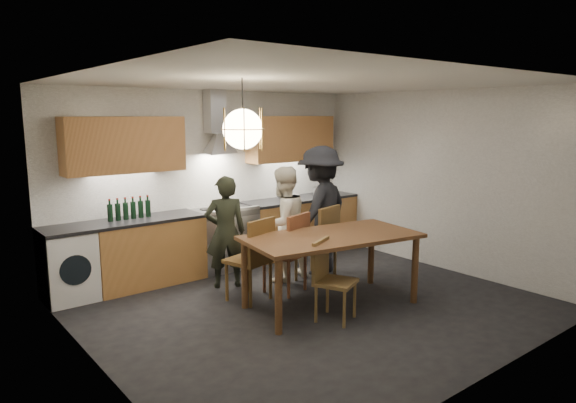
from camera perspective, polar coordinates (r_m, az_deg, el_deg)
ground at (r=6.27m, az=2.50°, el=-11.34°), size 5.00×5.00×0.00m
room_shell at (r=5.88m, az=2.62°, el=4.39°), size 5.02×4.52×2.61m
counter_run at (r=7.66m, az=-7.00°, el=-3.99°), size 5.00×0.62×0.90m
range_stove at (r=7.64m, az=-7.13°, el=-4.08°), size 0.90×0.60×0.92m
wall_fixtures at (r=7.54m, az=-7.84°, el=6.72°), size 4.30×0.54×1.10m
pendant_lamp at (r=5.17m, az=-5.05°, el=8.02°), size 0.43×0.43×0.70m
dining_table at (r=6.03m, az=4.85°, el=-4.64°), size 2.17×1.34×0.86m
chair_back_left at (r=6.19m, az=-3.75°, el=-5.87°), size 0.57×0.57×1.03m
chair_back_mid at (r=6.48m, az=0.34°, el=-5.16°), size 0.58×0.58×1.03m
chair_back_right at (r=6.92m, az=3.78°, el=-4.13°), size 0.57×0.57×1.05m
chair_front at (r=5.70m, az=4.57°, el=-8.06°), size 0.54×0.54×0.89m
person_left at (r=6.73m, az=-6.96°, el=-3.37°), size 0.63×0.54×1.47m
person_mid at (r=6.96m, az=-0.56°, el=-2.50°), size 0.81×0.66×1.56m
person_right at (r=7.26m, az=3.64°, el=-0.99°), size 1.33×1.02×1.82m
mixing_bowl at (r=8.15m, az=-0.00°, el=0.43°), size 0.41×0.41×0.08m
stock_pot at (r=8.62m, az=3.51°, el=1.11°), size 0.22×0.22×0.14m
wine_bottles at (r=6.98m, az=-17.22°, el=-0.71°), size 0.58×0.07×0.29m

